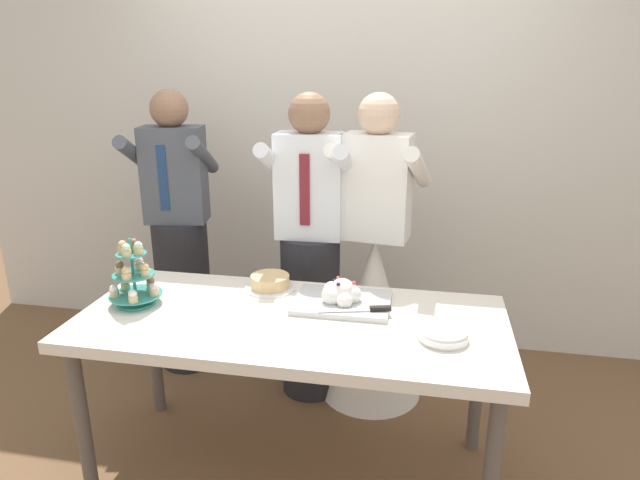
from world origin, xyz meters
TOP-DOWN VIEW (x-y plane):
  - ground_plane at (0.00, 0.00)m, footprint 8.00×8.00m
  - rear_wall at (0.00, 1.43)m, footprint 5.20×0.10m
  - dessert_table at (0.00, 0.00)m, footprint 1.80×0.80m
  - cupcake_stand at (-0.70, -0.00)m, footprint 0.23×0.23m
  - main_cake_tray at (0.19, 0.16)m, footprint 0.43×0.31m
  - plate_stack at (0.63, -0.08)m, footprint 0.20×0.20m
  - round_cake at (-0.17, 0.28)m, footprint 0.24×0.24m
  - person_groom at (-0.06, 0.68)m, footprint 0.47×0.50m
  - person_bride at (0.28, 0.71)m, footprint 0.56×0.56m
  - person_guest at (-0.87, 0.82)m, footprint 0.53×0.56m

SIDE VIEW (x-z plane):
  - ground_plane at x=0.00m, z-range 0.00..0.00m
  - person_bride at x=0.28m, z-range -0.25..1.41m
  - dessert_table at x=0.00m, z-range 0.31..1.09m
  - person_groom at x=-0.06m, z-range -0.08..1.58m
  - person_guest at x=-0.87m, z-range -0.08..1.58m
  - plate_stack at x=0.63m, z-range 0.78..0.82m
  - round_cake at x=-0.17m, z-range 0.77..0.84m
  - main_cake_tray at x=0.19m, z-range 0.75..0.88m
  - cupcake_stand at x=-0.70m, z-range 0.74..1.05m
  - rear_wall at x=0.00m, z-range 0.00..2.90m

